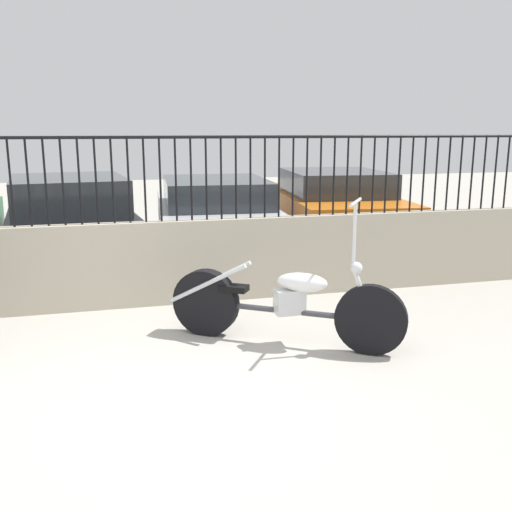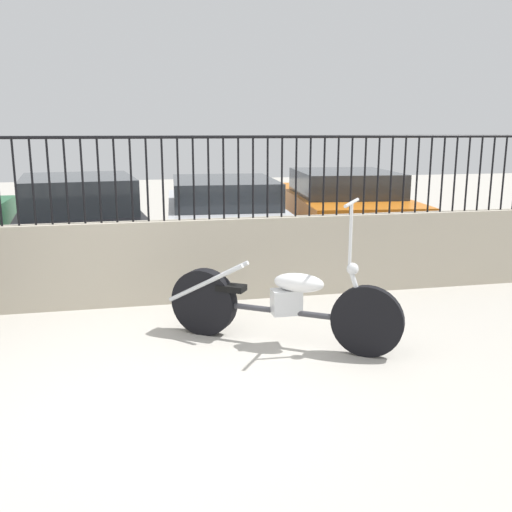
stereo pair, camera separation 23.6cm
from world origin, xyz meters
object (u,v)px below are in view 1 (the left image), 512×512
car_black (70,219)px  car_orange (332,206)px  car_silver (215,214)px  motorcycle_dark_grey (271,303)px

car_black → car_orange: (4.53, 0.38, 0.01)m
car_silver → car_orange: (2.20, 0.22, 0.04)m
car_black → motorcycle_dark_grey: bearing=-160.0°
car_black → car_orange: car_black is taller
car_orange → car_black: bearing=101.1°
motorcycle_dark_grey → car_black: (-2.07, 4.19, 0.27)m
car_silver → car_orange: car_orange is taller
motorcycle_dark_grey → car_silver: size_ratio=0.43×
car_silver → car_black: bearing=97.9°
car_black → car_silver: 2.33m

